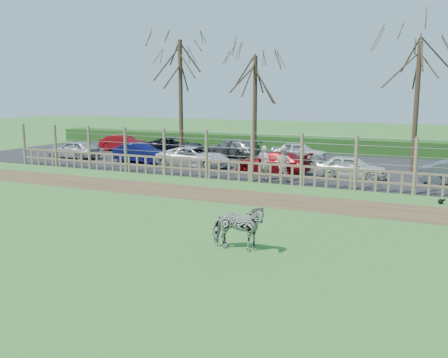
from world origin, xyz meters
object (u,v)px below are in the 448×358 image
at_px(tree_mid, 255,84).
at_px(crow, 441,201).
at_px(car_8, 176,146).
at_px(car_0, 74,149).
at_px(car_10, 299,152).
at_px(tree_right, 418,76).
at_px(tree_left, 180,72).
at_px(car_9, 231,148).
at_px(car_3, 273,162).
at_px(car_7, 123,143).
at_px(zebra, 238,227).
at_px(car_4, 351,167).
at_px(visitor_b, 283,164).
at_px(visitor_a, 264,163).
at_px(car_2, 193,157).
at_px(car_1, 140,153).

relative_size(tree_mid, crow, 24.70).
bearing_deg(car_8, car_0, 137.14).
height_order(crow, car_10, car_10).
bearing_deg(tree_right, tree_left, -173.66).
bearing_deg(car_9, car_8, -77.33).
height_order(tree_right, car_3, tree_right).
height_order(crow, car_7, car_7).
relative_size(zebra, car_9, 0.38).
relative_size(car_0, car_4, 1.00).
bearing_deg(car_4, car_0, 87.85).
xyz_separation_m(visitor_b, car_0, (-15.28, 2.45, -0.26)).
bearing_deg(visitor_a, car_3, -74.20).
xyz_separation_m(car_3, car_10, (-0.08, 5.36, 0.00)).
distance_m(crow, car_2, 14.10).
xyz_separation_m(car_2, car_7, (-8.65, 5.13, 0.00)).
distance_m(car_7, car_10, 13.46).
distance_m(visitor_a, car_10, 7.53).
bearing_deg(zebra, car_8, 27.44).
relative_size(visitor_b, car_10, 0.49).
bearing_deg(car_8, tree_left, -139.74).
bearing_deg(car_7, tree_right, -97.58).
distance_m(tree_left, zebra, 18.52).
bearing_deg(tree_left, car_2, -43.48).
bearing_deg(crow, tree_mid, 146.92).
distance_m(car_4, car_8, 14.04).
relative_size(tree_mid, car_9, 1.65).
distance_m(car_8, car_10, 8.82).
relative_size(visitor_b, crow, 6.24).
xyz_separation_m(visitor_b, car_10, (-1.36, 7.46, -0.26)).
relative_size(tree_right, crow, 26.60).
xyz_separation_m(tree_mid, visitor_b, (3.38, -4.81, -3.96)).
distance_m(car_1, car_10, 10.03).
bearing_deg(car_0, car_2, 84.96).
bearing_deg(tree_right, car_7, 174.39).
height_order(visitor_b, car_8, visitor_b).
height_order(car_4, car_9, same).
bearing_deg(visitor_a, tree_left, -21.14).
xyz_separation_m(visitor_a, car_1, (-9.13, 2.63, -0.26)).
height_order(visitor_b, car_1, visitor_b).
distance_m(tree_mid, car_4, 8.09).
distance_m(tree_mid, car_7, 12.45).
relative_size(visitor_b, car_8, 0.40).
distance_m(car_2, car_7, 10.06).
height_order(visitor_b, car_0, visitor_b).
distance_m(visitor_b, car_4, 3.57).
distance_m(visitor_b, car_10, 7.59).
bearing_deg(visitor_b, zebra, 115.43).
xyz_separation_m(car_0, car_8, (5.10, 4.61, 0.00)).
bearing_deg(car_8, car_9, -79.22).
distance_m(tree_right, car_9, 12.80).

